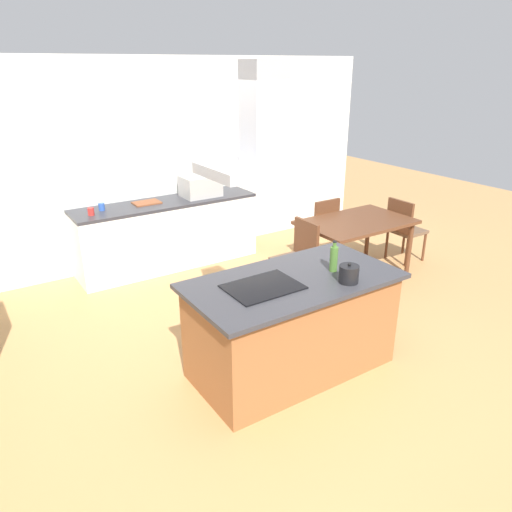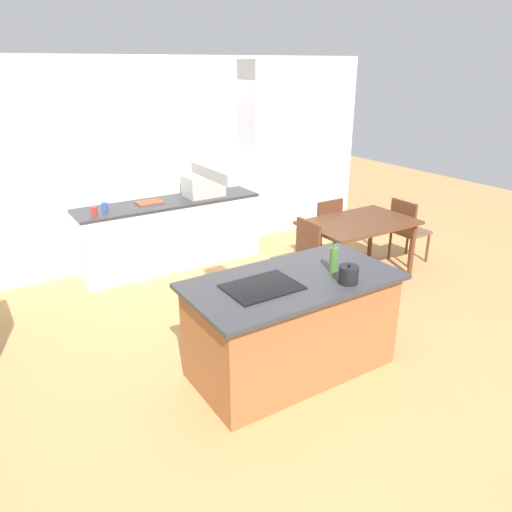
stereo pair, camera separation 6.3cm
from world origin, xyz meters
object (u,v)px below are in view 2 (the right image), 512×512
object	(u,v)px
dining_table	(359,227)
range_hood	(263,138)
tea_kettle	(349,274)
chair_at_right_end	(407,227)
coffee_mug_blue	(105,206)
chair_at_left_end	(301,253)
coffee_mug_red	(94,211)
cooktop	(262,287)
olive_oil_bottle	(334,259)
chair_facing_back_wall	(324,225)
countertop_microwave	(203,186)
cutting_board	(150,202)

from	to	relation	value
dining_table	range_hood	bearing A→B (deg)	-151.65
tea_kettle	chair_at_right_end	bearing A→B (deg)	31.22
coffee_mug_blue	range_hood	xyz separation A→B (m)	(0.43, -2.93, 1.16)
chair_at_left_end	chair_at_right_end	bearing A→B (deg)	0.00
chair_at_right_end	range_hood	world-z (taller)	range_hood
coffee_mug_red	coffee_mug_blue	xyz separation A→B (m)	(0.17, 0.13, 0.00)
cooktop	chair_at_right_end	distance (m)	3.42
olive_oil_bottle	chair_at_right_end	xyz separation A→B (m)	(2.47, 1.28, -0.51)
chair_facing_back_wall	coffee_mug_blue	bearing A→B (deg)	158.70
countertop_microwave	chair_at_right_end	xyz separation A→B (m)	(2.25, -1.66, -0.53)
range_hood	coffee_mug_red	bearing A→B (deg)	101.99
olive_oil_bottle	countertop_microwave	xyz separation A→B (m)	(0.21, 2.94, 0.02)
chair_at_right_end	range_hood	bearing A→B (deg)	-158.99
cutting_board	coffee_mug_blue	bearing A→B (deg)	179.84
cooktop	tea_kettle	bearing A→B (deg)	-24.99
countertop_microwave	dining_table	size ratio (longest dim) A/B	0.36
coffee_mug_red	range_hood	world-z (taller)	range_hood
olive_oil_bottle	countertop_microwave	size ratio (longest dim) A/B	0.56
cutting_board	range_hood	size ratio (longest dim) A/B	0.38
countertop_microwave	coffee_mug_red	world-z (taller)	countertop_microwave
coffee_mug_red	olive_oil_bottle	bearing A→B (deg)	-65.53
chair_facing_back_wall	countertop_microwave	bearing A→B (deg)	143.37
chair_facing_back_wall	chair_at_right_end	world-z (taller)	same
chair_facing_back_wall	chair_at_right_end	bearing A→B (deg)	-36.01
coffee_mug_red	cutting_board	distance (m)	0.76
cooktop	coffee_mug_blue	size ratio (longest dim) A/B	6.67
chair_facing_back_wall	chair_at_right_end	size ratio (longest dim) A/B	1.00
tea_kettle	chair_at_right_end	xyz separation A→B (m)	(2.52, 1.53, -0.47)
cutting_board	chair_at_left_end	xyz separation A→B (m)	(1.19, -1.71, -0.40)
coffee_mug_blue	tea_kettle	bearing A→B (deg)	-71.48
coffee_mug_red	coffee_mug_blue	size ratio (longest dim) A/B	1.00
cutting_board	chair_facing_back_wall	size ratio (longest dim) A/B	0.38
chair_facing_back_wall	range_hood	bearing A→B (deg)	-140.17
coffee_mug_red	cooktop	bearing A→B (deg)	-78.01
tea_kettle	coffee_mug_blue	distance (m)	3.42
countertop_microwave	range_hood	xyz separation A→B (m)	(-0.92, -2.88, 1.06)
coffee_mug_red	dining_table	distance (m)	3.28
countertop_microwave	chair_at_left_end	distance (m)	1.79
tea_kettle	range_hood	size ratio (longest dim) A/B	0.24
coffee_mug_blue	range_hood	world-z (taller)	range_hood
dining_table	chair_at_right_end	size ratio (longest dim) A/B	1.57
olive_oil_bottle	chair_at_left_end	distance (m)	1.52
cutting_board	coffee_mug_red	bearing A→B (deg)	-170.39
countertop_microwave	range_hood	world-z (taller)	range_hood
cooktop	chair_facing_back_wall	xyz separation A→B (m)	(2.26, 1.88, -0.40)
coffee_mug_blue	chair_facing_back_wall	world-z (taller)	coffee_mug_blue
coffee_mug_blue	chair_facing_back_wall	xyz separation A→B (m)	(2.69, -1.05, -0.44)
cooktop	coffee_mug_blue	bearing A→B (deg)	98.30
cutting_board	dining_table	distance (m)	2.72
range_hood	chair_at_right_end	bearing A→B (deg)	21.01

